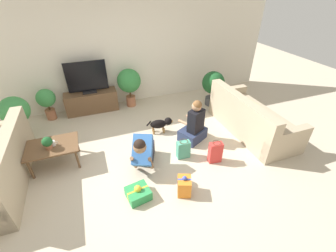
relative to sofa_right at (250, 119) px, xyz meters
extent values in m
plane|color=beige|center=(-2.39, -0.24, -0.30)|extent=(16.00, 16.00, 0.00)
cube|color=silver|center=(-2.39, 2.39, 1.00)|extent=(8.40, 0.06, 2.60)
cube|color=tan|center=(-4.47, 0.11, 0.35)|extent=(0.20, 2.08, 0.42)
cube|color=tan|center=(-4.83, 1.07, 0.01)|extent=(0.92, 0.16, 0.62)
cube|color=#3366AD|center=(-4.67, 0.47, 0.29)|extent=(0.18, 0.34, 0.32)
cube|color=tan|center=(0.05, 0.00, -0.08)|extent=(0.92, 2.08, 0.44)
cube|color=tan|center=(-0.31, 0.00, 0.35)|extent=(0.20, 2.08, 0.42)
cube|color=tan|center=(0.05, -0.96, 0.01)|extent=(0.92, 0.16, 0.62)
cube|color=tan|center=(0.05, 0.96, 0.01)|extent=(0.92, 0.16, 0.62)
cube|color=#EACC4C|center=(-0.10, 0.00, 0.29)|extent=(0.18, 0.34, 0.32)
cube|color=brown|center=(-3.92, 0.31, 0.11)|extent=(0.86, 0.61, 0.03)
cylinder|color=brown|center=(-4.29, 0.07, -0.10)|extent=(0.04, 0.04, 0.39)
cylinder|color=brown|center=(-3.55, 0.07, -0.10)|extent=(0.04, 0.04, 0.39)
cylinder|color=brown|center=(-4.29, 0.56, -0.10)|extent=(0.04, 0.04, 0.39)
cylinder|color=brown|center=(-3.55, 0.56, -0.10)|extent=(0.04, 0.04, 0.39)
cube|color=brown|center=(-3.14, 2.11, -0.04)|extent=(1.24, 0.40, 0.51)
cube|color=black|center=(-3.14, 2.11, 0.24)|extent=(0.32, 0.20, 0.05)
cube|color=black|center=(-3.14, 2.11, 0.62)|extent=(0.93, 0.03, 0.71)
cylinder|color=#A36042|center=(-2.17, 2.06, -0.16)|extent=(0.24, 0.24, 0.27)
cylinder|color=brown|center=(-2.17, 2.06, 0.06)|extent=(0.04, 0.04, 0.18)
sphere|color=#337F3D|center=(-2.17, 2.06, 0.40)|extent=(0.59, 0.59, 0.59)
cylinder|color=#A36042|center=(-4.11, 2.06, -0.17)|extent=(0.22, 0.22, 0.25)
cylinder|color=brown|center=(-4.11, 2.06, 0.01)|extent=(0.04, 0.04, 0.12)
sphere|color=#3D8E47|center=(-4.11, 2.06, 0.25)|extent=(0.42, 0.42, 0.42)
cylinder|color=#4C4C51|center=(-0.15, 1.39, -0.20)|extent=(0.32, 0.32, 0.20)
cylinder|color=brown|center=(-0.15, 1.39, -0.01)|extent=(0.06, 0.06, 0.17)
sphere|color=#1E5628|center=(-0.15, 1.39, 0.32)|extent=(0.57, 0.57, 0.57)
cylinder|color=beige|center=(-4.63, 1.50, -0.20)|extent=(0.21, 0.21, 0.21)
cylinder|color=brown|center=(-4.63, 1.50, -0.01)|extent=(0.04, 0.04, 0.17)
sphere|color=#3D8E47|center=(-4.63, 1.50, 0.32)|extent=(0.57, 0.57, 0.57)
cube|color=#23232D|center=(-2.37, -0.11, -0.16)|extent=(0.44, 0.52, 0.28)
cube|color=#3366AD|center=(-2.49, -0.39, 0.15)|extent=(0.50, 0.61, 0.48)
sphere|color=#8E6647|center=(-2.56, -0.57, 0.38)|extent=(0.21, 0.21, 0.21)
sphere|color=black|center=(-2.56, -0.57, 0.41)|extent=(0.19, 0.19, 0.19)
cylinder|color=#8E6647|center=(-2.66, -0.42, -0.05)|extent=(0.17, 0.28, 0.43)
cylinder|color=#8E6647|center=(-2.39, -0.53, -0.05)|extent=(0.17, 0.28, 0.43)
cube|color=#283351|center=(-1.29, 0.15, -0.18)|extent=(0.65, 0.59, 0.24)
cube|color=black|center=(-1.26, 0.09, 0.18)|extent=(0.38, 0.32, 0.47)
sphere|color=tan|center=(-1.27, 0.10, 0.50)|extent=(0.19, 0.19, 0.19)
sphere|color=brown|center=(-1.26, 0.09, 0.53)|extent=(0.18, 0.18, 0.18)
cylinder|color=tan|center=(-1.24, 0.33, 0.11)|extent=(0.17, 0.26, 0.06)
cylinder|color=tan|center=(-1.47, 0.22, 0.11)|extent=(0.17, 0.26, 0.06)
ellipsoid|color=black|center=(-1.88, 0.63, -0.09)|extent=(0.37, 0.23, 0.19)
sphere|color=black|center=(-1.67, 0.59, -0.04)|extent=(0.16, 0.16, 0.16)
sphere|color=olive|center=(-1.60, 0.58, -0.05)|extent=(0.07, 0.07, 0.07)
cylinder|color=black|center=(-2.08, 0.66, -0.05)|extent=(0.11, 0.05, 0.12)
cylinder|color=olive|center=(-1.78, 0.56, -0.24)|extent=(0.04, 0.04, 0.11)
cylinder|color=olive|center=(-1.76, 0.66, -0.24)|extent=(0.04, 0.04, 0.11)
cylinder|color=olive|center=(-2.00, 0.59, -0.24)|extent=(0.04, 0.04, 0.11)
cylinder|color=olive|center=(-1.98, 0.70, -0.24)|extent=(0.04, 0.04, 0.11)
cube|color=orange|center=(-2.03, -1.09, -0.15)|extent=(0.28, 0.30, 0.29)
cube|color=#3D51BC|center=(-2.03, -1.09, -0.15)|extent=(0.20, 0.10, 0.29)
sphere|color=#3D51BC|center=(-2.03, -1.09, 0.02)|extent=(0.07, 0.07, 0.07)
cube|color=#2D934C|center=(-2.72, -0.93, -0.22)|extent=(0.39, 0.37, 0.16)
cube|color=yellow|center=(-2.72, -0.93, -0.22)|extent=(0.34, 0.09, 0.16)
sphere|color=yellow|center=(-2.72, -0.93, -0.11)|extent=(0.11, 0.11, 0.11)
cube|color=#4CA384|center=(-1.70, -0.31, -0.13)|extent=(0.25, 0.14, 0.34)
torus|color=#4C3823|center=(-1.70, -0.31, 0.07)|extent=(0.16, 0.16, 0.01)
cube|color=red|center=(-1.20, -0.62, -0.10)|extent=(0.25, 0.16, 0.41)
torus|color=#4C3823|center=(-1.20, -0.62, 0.13)|extent=(0.17, 0.17, 0.01)
cylinder|color=silver|center=(-3.89, 0.30, 0.17)|extent=(0.08, 0.08, 0.09)
torus|color=silver|center=(-3.84, 0.30, 0.17)|extent=(0.06, 0.01, 0.06)
cylinder|color=#A36042|center=(-3.95, 0.25, 0.16)|extent=(0.11, 0.11, 0.07)
sphere|color=#1E5628|center=(-3.95, 0.25, 0.26)|extent=(0.17, 0.17, 0.17)
camera|label=1|loc=(-3.09, -3.25, 2.55)|focal=24.00mm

